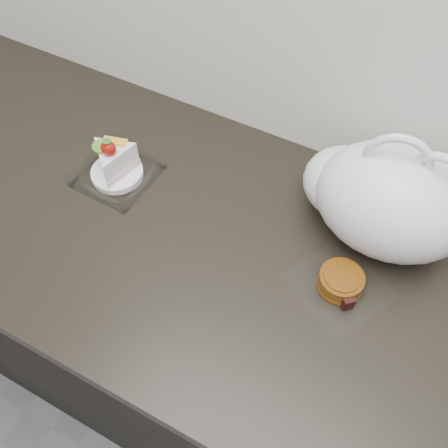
{
  "coord_description": "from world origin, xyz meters",
  "views": [
    {
      "loc": [
        0.12,
        1.24,
        1.68
      ],
      "look_at": [
        -0.13,
        1.71,
        0.94
      ],
      "focal_mm": 40.0,
      "sensor_mm": 36.0,
      "label": 1
    }
  ],
  "objects": [
    {
      "name": "cake_tray",
      "position": [
        -0.39,
        1.74,
        0.93
      ],
      "size": [
        0.15,
        0.15,
        0.11
      ],
      "rotation": [
        0.0,
        0.0,
        -0.05
      ],
      "color": "white",
      "rests_on": "counter"
    },
    {
      "name": "counter",
      "position": [
        0.0,
        1.69,
        0.45
      ],
      "size": [
        2.04,
        0.64,
        0.9
      ],
      "color": "black",
      "rests_on": "ground"
    },
    {
      "name": "plastic_bag",
      "position": [
        0.11,
        1.85,
        1.0
      ],
      "size": [
        0.31,
        0.22,
        0.25
      ],
      "rotation": [
        0.0,
        0.0,
        -0.04
      ],
      "color": "white",
      "rests_on": "counter"
    },
    {
      "name": "mooncake_wrap",
      "position": [
        0.1,
        1.71,
        0.91
      ],
      "size": [
        0.21,
        0.2,
        0.04
      ],
      "rotation": [
        0.0,
        0.0,
        -0.31
      ],
      "color": "white",
      "rests_on": "counter"
    }
  ]
}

